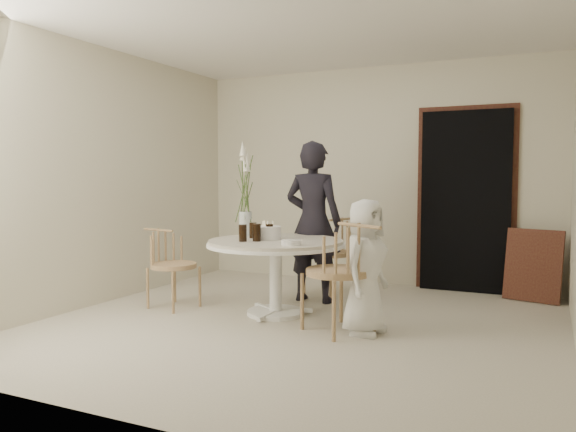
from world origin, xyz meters
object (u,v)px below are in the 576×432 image
at_px(table, 276,252).
at_px(chair_right, 348,262).
at_px(birthday_cake, 267,233).
at_px(girl, 313,222).
at_px(flower_vase, 245,196).
at_px(chair_far, 336,244).
at_px(boy, 365,267).
at_px(chair_left, 166,256).

distance_m(table, chair_right, 0.95).
distance_m(table, birthday_cake, 0.21).
bearing_deg(girl, flower_vase, 37.04).
xyz_separation_m(birthday_cake, flower_vase, (-0.38, 0.24, 0.34)).
distance_m(chair_far, birthday_cake, 1.28).
height_order(boy, flower_vase, flower_vase).
bearing_deg(girl, boy, 132.68).
bearing_deg(chair_left, girl, -45.82).
xyz_separation_m(chair_left, birthday_cake, (1.08, 0.18, 0.27)).
relative_size(chair_left, girl, 0.47).
bearing_deg(table, boy, -15.52).
xyz_separation_m(table, chair_far, (0.16, 1.25, -0.06)).
xyz_separation_m(chair_right, girl, (-0.76, 1.08, 0.23)).
relative_size(table, boy, 1.15).
xyz_separation_m(chair_right, chair_left, (-2.05, 0.22, -0.10)).
bearing_deg(birthday_cake, flower_vase, 147.52).
bearing_deg(boy, birthday_cake, 82.78).
relative_size(chair_far, flower_vase, 0.88).
relative_size(table, chair_left, 1.65).
xyz_separation_m(boy, birthday_cake, (-1.08, 0.29, 0.22)).
bearing_deg(flower_vase, chair_right, -25.44).
bearing_deg(girl, chair_right, 125.88).
relative_size(girl, birthday_cake, 6.44).
distance_m(chair_far, chair_right, 1.77).
bearing_deg(chair_right, table, -82.72).
bearing_deg(flower_vase, chair_far, 56.92).
height_order(table, birthday_cake, birthday_cake).
distance_m(girl, birthday_cake, 0.71).
bearing_deg(chair_left, flower_vase, -48.25).
xyz_separation_m(chair_far, flower_vase, (-0.64, -0.98, 0.58)).
bearing_deg(chair_left, table, -71.78).
bearing_deg(flower_vase, girl, 36.49).
distance_m(chair_far, boy, 1.73).
height_order(table, chair_left, chair_left).
relative_size(chair_right, birthday_cake, 3.62).
xyz_separation_m(chair_far, chair_left, (-1.34, -1.41, -0.04)).
distance_m(chair_right, boy, 0.16).
distance_m(chair_far, flower_vase, 1.31).
relative_size(table, girl, 0.78).
bearing_deg(chair_right, girl, -113.83).
bearing_deg(girl, table, 82.06).
bearing_deg(chair_right, flower_vase, -84.62).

